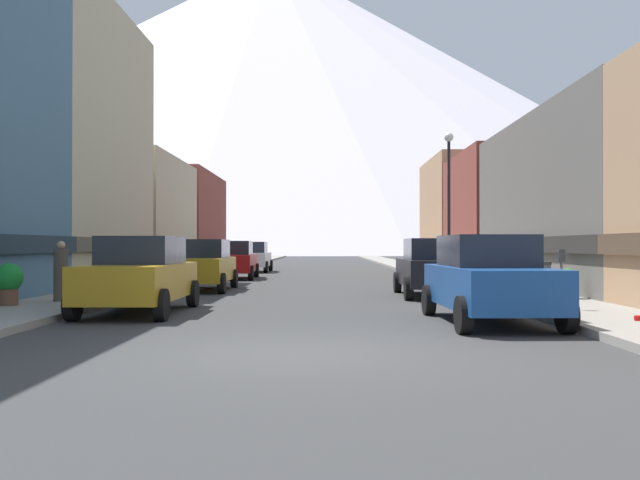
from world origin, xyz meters
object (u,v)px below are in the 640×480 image
(car_left_2, at_px, (234,260))
(potted_plant_2, at_px, (568,284))
(car_right_1, at_px, (433,267))
(car_right_0, at_px, (489,279))
(car_left_0, at_px, (140,274))
(car_left_1, at_px, (202,265))
(pedestrian_0, at_px, (61,274))
(streetlamp_right, at_px, (449,184))
(trash_bin_right, at_px, (540,279))
(parking_meter_near, at_px, (561,270))
(potted_plant_1, at_px, (109,273))
(potted_plant_0, at_px, (8,281))
(car_left_3, at_px, (253,257))

(car_left_2, bearing_deg, potted_plant_2, -51.67)
(car_right_1, distance_m, potted_plant_2, 4.19)
(car_right_0, bearing_deg, car_left_0, 165.70)
(car_left_1, xyz_separation_m, pedestrian_0, (-2.45, -6.40, -0.05))
(car_right_1, distance_m, streetlamp_right, 6.74)
(car_left_2, height_order, potted_plant_2, car_left_2)
(car_right_0, bearing_deg, car_left_1, 127.46)
(car_right_1, relative_size, potted_plant_2, 5.51)
(car_right_0, bearing_deg, trash_bin_right, 61.98)
(streetlamp_right, bearing_deg, potted_plant_2, -78.96)
(parking_meter_near, xyz_separation_m, potted_plant_1, (-12.75, 8.30, -0.41))
(potted_plant_1, height_order, pedestrian_0, pedestrian_0)
(car_left_2, xyz_separation_m, potted_plant_0, (-3.20, -15.93, -0.18))
(car_left_1, height_order, parking_meter_near, car_left_1)
(car_left_1, xyz_separation_m, potted_plant_1, (-3.20, -0.21, -0.30))
(car_left_1, distance_m, parking_meter_near, 12.80)
(car_left_1, bearing_deg, streetlamp_right, 18.47)
(car_left_0, height_order, pedestrian_0, car_left_0)
(car_right_0, distance_m, trash_bin_right, 5.44)
(car_left_0, distance_m, potted_plant_0, 3.22)
(potted_plant_2, bearing_deg, car_left_3, 116.26)
(trash_bin_right, relative_size, potted_plant_2, 1.22)
(car_left_3, relative_size, trash_bin_right, 4.49)
(car_left_2, xyz_separation_m, car_right_0, (7.60, -18.18, 0.00))
(car_right_1, distance_m, trash_bin_right, 3.51)
(streetlamp_right, bearing_deg, parking_meter_near, -88.02)
(potted_plant_0, relative_size, potted_plant_2, 1.25)
(potted_plant_1, distance_m, potted_plant_2, 14.93)
(car_left_2, relative_size, streetlamp_right, 0.76)
(car_left_0, xyz_separation_m, trash_bin_right, (10.15, 2.86, -0.26))
(car_left_2, distance_m, car_right_1, 13.36)
(car_right_0, relative_size, potted_plant_1, 5.16)
(potted_plant_0, bearing_deg, car_left_2, 78.64)
(car_right_0, distance_m, car_right_1, 7.19)
(trash_bin_right, height_order, pedestrian_0, pedestrian_0)
(car_left_0, height_order, car_right_0, same)
(car_left_3, bearing_deg, car_left_0, -90.00)
(car_right_0, relative_size, potted_plant_2, 5.56)
(car_left_0, height_order, car_left_3, same)
(car_right_1, bearing_deg, car_left_1, 160.26)
(car_left_0, xyz_separation_m, car_left_1, (-0.00, 7.98, 0.00))
(car_left_3, relative_size, potted_plant_2, 5.49)
(car_right_0, height_order, trash_bin_right, car_right_0)
(potted_plant_2, distance_m, streetlamp_right, 9.29)
(car_right_0, relative_size, trash_bin_right, 4.55)
(potted_plant_1, bearing_deg, potted_plant_2, -20.34)
(streetlamp_right, bearing_deg, car_left_3, 124.27)
(car_left_3, relative_size, potted_plant_1, 5.09)
(car_left_1, relative_size, trash_bin_right, 4.51)
(car_right_1, height_order, parking_meter_near, car_right_1)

